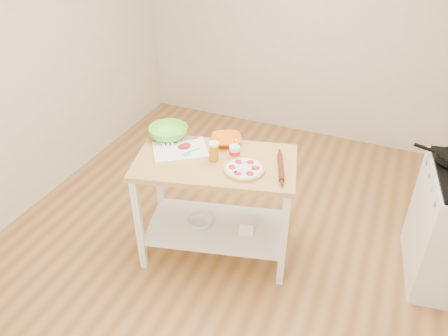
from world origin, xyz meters
TOP-DOWN VIEW (x-y plane):
  - room_shell at (0.00, 0.00)m, footprint 4.04×4.54m
  - prep_island at (-0.13, -0.08)m, footprint 1.30×0.91m
  - pizza at (0.11, -0.12)m, footprint 0.29×0.29m
  - cutting_board at (-0.44, -0.05)m, footprint 0.50×0.47m
  - spatula at (-0.34, -0.07)m, footprint 0.09×0.15m
  - knife at (-0.52, 0.03)m, footprint 0.22×0.19m
  - orange_bowl at (-0.15, 0.18)m, footprint 0.32×0.32m
  - green_bowl at (-0.61, 0.08)m, footprint 0.41×0.41m
  - beer_pint at (-0.14, -0.08)m, footprint 0.07×0.07m
  - yogurt_tub at (-0.02, 0.01)m, footprint 0.08×0.08m
  - rolling_pin at (0.34, -0.00)m, footprint 0.15×0.33m
  - shelf_glass_bowl at (-0.26, -0.12)m, footprint 0.28×0.28m
  - shelf_bin at (0.11, -0.03)m, footprint 0.13×0.13m

SIDE VIEW (x-z plane):
  - shelf_glass_bowl at x=-0.26m, z-range 0.26..0.32m
  - shelf_bin at x=0.11m, z-range 0.26..0.37m
  - prep_island at x=-0.13m, z-range 0.20..1.10m
  - cutting_board at x=-0.44m, z-range 0.89..0.93m
  - pizza at x=0.11m, z-range 0.89..0.94m
  - spatula at x=-0.34m, z-range 0.91..0.92m
  - knife at x=-0.52m, z-range 0.91..0.92m
  - rolling_pin at x=0.34m, z-range 0.90..0.94m
  - orange_bowl at x=-0.15m, z-range 0.90..0.96m
  - green_bowl at x=-0.61m, z-range 0.90..1.00m
  - yogurt_tub at x=-0.02m, z-range 0.86..1.04m
  - beer_pint at x=-0.14m, z-range 0.90..1.05m
  - room_shell at x=0.00m, z-range -0.02..2.72m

